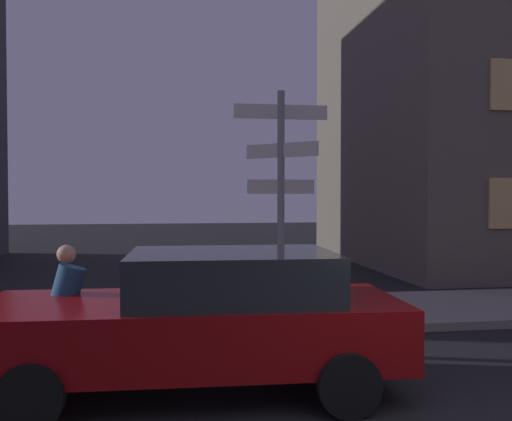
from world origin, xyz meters
name	(u,v)px	position (x,y,z in m)	size (l,w,h in m)	color
sidewalk_kerb	(310,312)	(0.00, 5.96, 0.07)	(40.00, 2.87, 0.14)	gray
signpost	(281,184)	(-0.65, 5.39, 2.39)	(1.59, 1.03, 3.80)	gray
car_far_oncoming	(203,318)	(-2.14, 2.37, 0.82)	(4.74, 2.15, 1.56)	maroon
cyclist	(71,318)	(-3.65, 2.98, 0.75)	(1.82, 0.36, 1.61)	black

